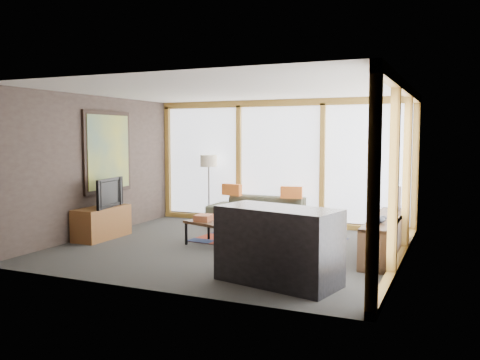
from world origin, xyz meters
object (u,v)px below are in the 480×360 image
at_px(television, 105,193).
at_px(bar_counter, 278,245).
at_px(floor_lamp, 209,188).
at_px(tv_console, 102,223).
at_px(bookshelf, 385,237).
at_px(coffee_table, 222,235).
at_px(sofa, 261,212).

bearing_deg(television, bar_counter, -120.57).
bearing_deg(floor_lamp, tv_console, -110.91).
distance_m(bookshelf, tv_console, 4.94).
bearing_deg(tv_console, bookshelf, 8.23).
bearing_deg(floor_lamp, bar_counter, -52.43).
xyz_separation_m(floor_lamp, tv_console, (-0.93, -2.44, -0.44)).
bearing_deg(bookshelf, television, -171.93).
relative_size(floor_lamp, bar_counter, 0.95).
relative_size(floor_lamp, coffee_table, 1.16).
relative_size(coffee_table, bookshelf, 0.53).
distance_m(sofa, floor_lamp, 1.41).
height_order(coffee_table, television, television).
bearing_deg(sofa, bar_counter, -64.87).
xyz_separation_m(tv_console, bar_counter, (3.86, -1.38, 0.20)).
bearing_deg(bar_counter, coffee_table, 147.32).
height_order(floor_lamp, bar_counter, floor_lamp).
relative_size(coffee_table, television, 1.36).
distance_m(sofa, bar_counter, 3.90).
height_order(bookshelf, bar_counter, bar_counter).
bearing_deg(coffee_table, bookshelf, 10.44).
distance_m(floor_lamp, bar_counter, 4.82).
bearing_deg(bookshelf, bar_counter, -116.29).
distance_m(floor_lamp, bookshelf, 4.34).
distance_m(sofa, television, 3.11).
bearing_deg(bookshelf, sofa, 150.93).
relative_size(coffee_table, tv_console, 1.09).
distance_m(floor_lamp, television, 2.56).
relative_size(floor_lamp, bookshelf, 0.61).
xyz_separation_m(bookshelf, bar_counter, (-1.03, -2.08, 0.19)).
height_order(television, bar_counter, television).
relative_size(tv_console, bar_counter, 0.75).
bearing_deg(television, sofa, -55.67).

